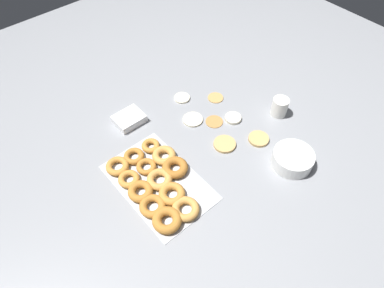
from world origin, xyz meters
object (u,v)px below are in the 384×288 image
pancake_4 (193,120)px  container_stack (129,119)px  batter_bowl (293,159)px  pancake_1 (233,118)px  pancake_2 (225,144)px  pancake_6 (214,121)px  paper_cup (280,107)px  donut_tray (157,183)px  pancake_5 (216,97)px  pancake_0 (259,139)px  pancake_3 (182,98)px

pancake_4 → container_stack: container_stack is taller
batter_bowl → pancake_1: bearing=-179.7°
pancake_2 → pancake_6: (-0.14, 0.06, -0.00)m
pancake_4 → paper_cup: paper_cup is taller
donut_tray → pancake_5: bearing=112.4°
pancake_0 → paper_cup: size_ratio=1.03×
donut_tray → container_stack: 0.40m
pancake_3 → pancake_5: (0.11, 0.14, -0.00)m
pancake_4 → pancake_6: bearing=42.9°
pancake_0 → pancake_2: bearing=-119.9°
pancake_2 → container_stack: 0.48m
pancake_5 → container_stack: container_stack is taller
batter_bowl → paper_cup: 0.31m
container_stack → pancake_1: bearing=51.0°
container_stack → pancake_5: bearing=70.5°
pancake_1 → pancake_5: pancake_1 is taller
pancake_4 → batter_bowl: size_ratio=0.55×
pancake_5 → pancake_6: bearing=-45.5°
pancake_3 → donut_tray: donut_tray is taller
pancake_6 → paper_cup: size_ratio=0.92×
pancake_0 → donut_tray: bearing=-102.2°
pancake_3 → donut_tray: (0.34, -0.42, 0.01)m
pancake_2 → paper_cup: size_ratio=1.11×
pancake_3 → pancake_5: 0.18m
pancake_6 → donut_tray: donut_tray is taller
pancake_2 → pancake_5: 0.32m
pancake_2 → container_stack: container_stack is taller
pancake_6 → paper_cup: (0.17, 0.28, 0.04)m
pancake_6 → container_stack: size_ratio=0.62×
pancake_5 → paper_cup: bearing=29.1°
pancake_1 → pancake_4: pancake_1 is taller
pancake_4 → pancake_5: 0.20m
container_stack → donut_tray: bearing=-17.4°
batter_bowl → pancake_6: bearing=-168.3°
pancake_6 → paper_cup: 0.33m
pancake_1 → donut_tray: size_ratio=0.17×
pancake_6 → pancake_2: bearing=-25.0°
pancake_1 → pancake_3: (-0.28, -0.10, -0.00)m
pancake_5 → batter_bowl: bearing=-4.0°
pancake_2 → pancake_3: 0.37m
pancake_3 → pancake_6: bearing=3.4°
pancake_2 → pancake_6: size_ratio=1.21×
pancake_4 → pancake_5: bearing=102.1°
pancake_6 → donut_tray: size_ratio=0.18×
pancake_6 → container_stack: bearing=-131.1°
pancake_2 → donut_tray: size_ratio=0.22×
pancake_1 → pancake_5: bearing=166.8°
paper_cup → pancake_0: bearing=-75.5°
pancake_5 → pancake_2: bearing=-35.8°
donut_tray → batter_bowl: size_ratio=2.65×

